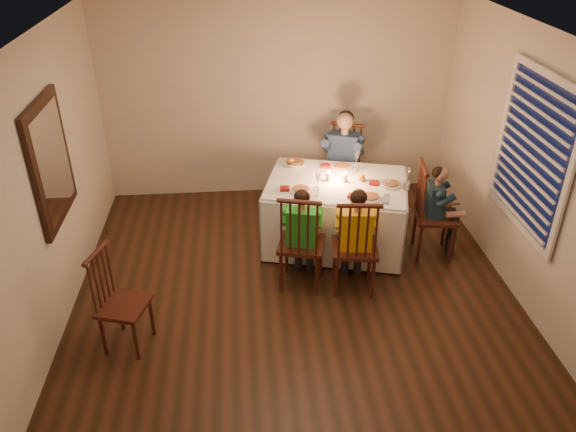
{
  "coord_description": "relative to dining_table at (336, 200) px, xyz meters",
  "views": [
    {
      "loc": [
        -0.49,
        -4.51,
        3.6
      ],
      "look_at": [
        -0.08,
        0.15,
        0.91
      ],
      "focal_mm": 35.0,
      "sensor_mm": 36.0,
      "label": 1
    }
  ],
  "objects": [
    {
      "name": "ground",
      "position": [
        -0.56,
        -1.04,
        -0.58
      ],
      "size": [
        5.0,
        5.0,
        0.0
      ],
      "primitive_type": "plane",
      "color": "black",
      "rests_on": "ground"
    },
    {
      "name": "wall_left",
      "position": [
        -2.81,
        -1.04,
        0.72
      ],
      "size": [
        0.02,
        5.0,
        2.6
      ],
      "primitive_type": "cube",
      "color": "beige",
      "rests_on": "ground"
    },
    {
      "name": "wall_right",
      "position": [
        1.69,
        -1.04,
        0.72
      ],
      "size": [
        0.02,
        5.0,
        2.6
      ],
      "primitive_type": "cube",
      "color": "beige",
      "rests_on": "ground"
    },
    {
      "name": "wall_back",
      "position": [
        -0.56,
        1.46,
        0.72
      ],
      "size": [
        4.5,
        0.02,
        2.6
      ],
      "primitive_type": "cube",
      "color": "beige",
      "rests_on": "ground"
    },
    {
      "name": "ceiling",
      "position": [
        -0.56,
        -1.04,
        2.02
      ],
      "size": [
        5.0,
        5.0,
        0.0
      ],
      "primitive_type": "plane",
      "color": "white",
      "rests_on": "wall_back"
    },
    {
      "name": "dining_table",
      "position": [
        0.0,
        0.0,
        0.0
      ],
      "size": [
        1.79,
        1.48,
        0.78
      ],
      "rotation": [
        0.0,
        0.0,
        -0.25
      ],
      "color": "white",
      "rests_on": "ground"
    },
    {
      "name": "chair_adult",
      "position": [
        0.22,
        0.85,
        -0.58
      ],
      "size": [
        0.58,
        0.57,
        1.11
      ],
      "primitive_type": null,
      "rotation": [
        0.0,
        0.0,
        -0.38
      ],
      "color": "#36160E",
      "rests_on": "ground"
    },
    {
      "name": "chair_near_left",
      "position": [
        -0.48,
        -0.75,
        -0.58
      ],
      "size": [
        0.55,
        0.53,
        1.11
      ],
      "primitive_type": null,
      "rotation": [
        0.0,
        0.0,
        2.89
      ],
      "color": "#36160E",
      "rests_on": "ground"
    },
    {
      "name": "chair_near_right",
      "position": [
        0.05,
        -0.87,
        -0.58
      ],
      "size": [
        0.51,
        0.49,
        1.11
      ],
      "primitive_type": null,
      "rotation": [
        0.0,
        0.0,
        3.02
      ],
      "color": "#36160E",
      "rests_on": "ground"
    },
    {
      "name": "chair_end",
      "position": [
        1.07,
        -0.31,
        -0.58
      ],
      "size": [
        0.49,
        0.51,
        1.11
      ],
      "primitive_type": null,
      "rotation": [
        0.0,
        0.0,
        1.44
      ],
      "color": "#36160E",
      "rests_on": "ground"
    },
    {
      "name": "chair_extra",
      "position": [
        -2.14,
        -1.54,
        -0.58
      ],
      "size": [
        0.5,
        0.51,
        1.0
      ],
      "primitive_type": null,
      "rotation": [
        0.0,
        0.0,
        1.27
      ],
      "color": "#36160E",
      "rests_on": "ground"
    },
    {
      "name": "adult",
      "position": [
        0.22,
        0.85,
        -0.58
      ],
      "size": [
        0.63,
        0.61,
        1.32
      ],
      "primitive_type": null,
      "rotation": [
        0.0,
        0.0,
        -0.38
      ],
      "color": "navy",
      "rests_on": "ground"
    },
    {
      "name": "child_green",
      "position": [
        -0.48,
        -0.75,
        -0.58
      ],
      "size": [
        0.47,
        0.44,
        1.13
      ],
      "primitive_type": null,
      "rotation": [
        0.0,
        0.0,
        2.89
      ],
      "color": "green",
      "rests_on": "ground"
    },
    {
      "name": "child_yellow",
      "position": [
        0.05,
        -0.87,
        -0.58
      ],
      "size": [
        0.45,
        0.42,
        1.16
      ],
      "primitive_type": null,
      "rotation": [
        0.0,
        0.0,
        3.02
      ],
      "color": "yellow",
      "rests_on": "ground"
    },
    {
      "name": "child_teal",
      "position": [
        1.07,
        -0.31,
        -0.58
      ],
      "size": [
        0.38,
        0.41,
        1.09
      ],
      "primitive_type": null,
      "rotation": [
        0.0,
        0.0,
        1.44
      ],
      "color": "#162C39",
      "rests_on": "ground"
    },
    {
      "name": "setting_adult",
      "position": [
        0.11,
        0.35,
        0.24
      ],
      "size": [
        0.32,
        0.32,
        0.02
      ],
      "primitive_type": "cylinder",
      "rotation": [
        0.0,
        0.0,
        -0.25
      ],
      "color": "silver",
      "rests_on": "dining_table"
    },
    {
      "name": "setting_green",
      "position": [
        -0.43,
        -0.2,
        0.24
      ],
      "size": [
        0.32,
        0.32,
        0.02
      ],
      "primitive_type": "cylinder",
      "rotation": [
        0.0,
        0.0,
        -0.25
      ],
      "color": "silver",
      "rests_on": "dining_table"
    },
    {
      "name": "setting_yellow",
      "position": [
        0.28,
        -0.43,
        0.24
      ],
      "size": [
        0.32,
        0.32,
        0.02
      ],
      "primitive_type": "cylinder",
      "rotation": [
        0.0,
        0.0,
        -0.25
      ],
      "color": "silver",
      "rests_on": "dining_table"
    },
    {
      "name": "setting_teal",
      "position": [
        0.57,
        -0.15,
        0.24
      ],
      "size": [
        0.32,
        0.32,
        0.02
      ],
      "primitive_type": "cylinder",
      "rotation": [
        0.0,
        0.0,
        -0.25
      ],
      "color": "silver",
      "rests_on": "dining_table"
    },
    {
      "name": "candle_left",
      "position": [
        -0.1,
        0.03,
        0.28
      ],
      "size": [
        0.06,
        0.06,
        0.1
      ],
      "primitive_type": "cylinder",
      "color": "white",
      "rests_on": "dining_table"
    },
    {
      "name": "candle_right",
      "position": [
        0.08,
        -0.02,
        0.28
      ],
      "size": [
        0.06,
        0.06,
        0.1
      ],
      "primitive_type": "cylinder",
      "color": "white",
      "rests_on": "dining_table"
    },
    {
      "name": "squash",
      "position": [
        -0.47,
        0.46,
        0.28
      ],
      "size": [
        0.09,
        0.09,
        0.09
      ],
      "primitive_type": "sphere",
      "color": "gold",
      "rests_on": "dining_table"
    },
    {
      "name": "orange_fruit",
      "position": [
        0.27,
        -0.01,
        0.27
      ],
      "size": [
        0.08,
        0.08,
        0.08
      ],
      "primitive_type": "sphere",
      "color": "orange",
      "rests_on": "dining_table"
    },
    {
      "name": "serving_bowl",
      "position": [
        -0.43,
        0.45,
        0.26
      ],
      "size": [
        0.3,
        0.3,
        0.06
      ],
      "primitive_type": "imported",
      "rotation": [
        0.0,
        0.0,
        -0.27
      ],
      "color": "silver",
      "rests_on": "dining_table"
    },
    {
      "name": "wall_mirror",
      "position": [
        -2.77,
        -0.74,
        0.92
      ],
      "size": [
        0.06,
        0.95,
        1.15
      ],
      "color": "black",
      "rests_on": "wall_left"
    },
    {
      "name": "window_blinds",
      "position": [
        1.65,
        -0.94,
        0.92
      ],
      "size": [
        0.07,
        1.34,
        1.54
      ],
      "color": "#0D1335",
      "rests_on": "wall_right"
    }
  ]
}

